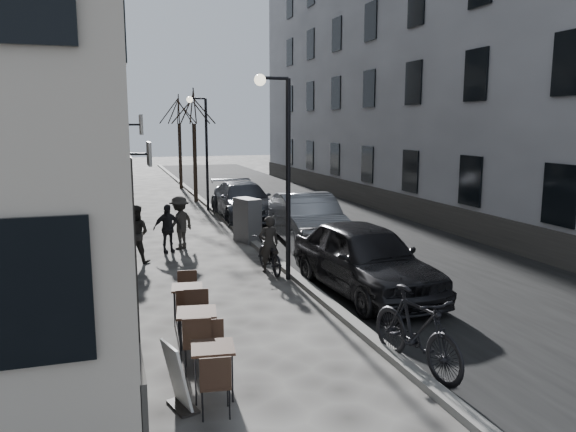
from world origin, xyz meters
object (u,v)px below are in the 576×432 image
car_mid (308,220)px  tree_far (179,110)px  pedestrian_far (167,228)px  moped (416,330)px  streetlamp_near (281,155)px  tree_near (194,108)px  bicycle (269,255)px  car_far (243,201)px  pedestrian_mid (180,223)px  bistro_set_b (197,329)px  pedestrian_near (135,234)px  utility_cabinet (247,220)px  car_near (365,258)px  bistro_set_a (213,366)px  bistro_set_c (187,300)px  sign_board (178,382)px  streetlamp_far (203,141)px

car_mid → tree_far: bearing=101.5°
pedestrian_far → moped: (2.96, -9.70, -0.09)m
streetlamp_near → tree_near: size_ratio=0.89×
bicycle → pedestrian_far: (-2.35, 3.17, 0.28)m
car_far → pedestrian_mid: bearing=-122.9°
bistro_set_b → pedestrian_near: size_ratio=1.00×
tree_far → moped: tree_far is taller
utility_cabinet → pedestrian_mid: (-2.28, -0.42, 0.11)m
bistro_set_b → car_near: size_ratio=0.34×
streetlamp_near → bistro_set_a: (-2.75, -5.55, -2.70)m
bicycle → pedestrian_far: 3.96m
bistro_set_c → utility_cabinet: utility_cabinet is taller
tree_far → sign_board: tree_far is taller
sign_board → car_near: car_near is taller
bistro_set_c → car_mid: bearing=60.1°
car_mid → moped: bearing=-94.4°
streetlamp_near → tree_near: tree_near is taller
sign_board → pedestrian_near: size_ratio=0.58×
sign_board → car_mid: size_ratio=0.20×
pedestrian_mid → streetlamp_far: bearing=-146.9°
bistro_set_a → car_far: bearing=82.6°
bicycle → tree_near: bearing=-93.1°
sign_board → pedestrian_mid: pedestrian_mid is taller
utility_cabinet → car_near: 6.55m
tree_far → pedestrian_near: size_ratio=3.42×
streetlamp_near → pedestrian_mid: bearing=114.7°
tree_near → sign_board: (-3.36, -20.79, -4.27)m
bicycle → moped: 6.56m
streetlamp_far → sign_board: (-3.28, -17.79, -2.77)m
bistro_set_c → moped: 4.63m
pedestrian_mid → bistro_set_c: bearing=42.2°
bistro_set_c → bicycle: 4.13m
streetlamp_near → pedestrian_near: (-3.43, 2.97, -2.33)m
tree_near → tree_far: same height
streetlamp_near → pedestrian_far: (-2.43, 4.04, -2.41)m
bistro_set_b → moped: size_ratio=0.76×
pedestrian_mid → bistro_set_b: bearing=42.9°
sign_board → car_near: bearing=24.2°
pedestrian_far → car_mid: size_ratio=0.30×
streetlamp_far → car_mid: 8.77m
car_far → bistro_set_a: bearing=-104.9°
streetlamp_near → utility_cabinet: (0.27, 4.80, -2.43)m
streetlamp_far → car_far: bearing=-65.4°
streetlamp_near → car_far: 9.75m
utility_cabinet → bicycle: bearing=-113.5°
streetlamp_far → moped: streetlamp_far is taller
utility_cabinet → pedestrian_mid: 2.32m
tree_near → moped: 21.06m
bistro_set_b → car_mid: (4.84, 7.90, 0.33)m
bicycle → moped: size_ratio=0.81×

